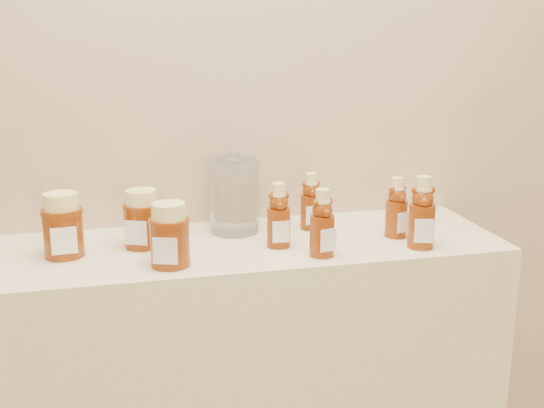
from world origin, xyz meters
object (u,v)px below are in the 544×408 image
object	(u,v)px
bear_bottle_back_left	(279,211)
glass_canister	(234,193)
honey_jar_left	(63,225)
bear_bottle_front_left	(322,218)

from	to	relation	value
bear_bottle_back_left	glass_canister	distance (m)	0.16
bear_bottle_back_left	honey_jar_left	world-z (taller)	bear_bottle_back_left
bear_bottle_front_left	bear_bottle_back_left	bearing A→B (deg)	119.74
honey_jar_left	bear_bottle_front_left	bearing A→B (deg)	-17.72
bear_bottle_front_left	glass_canister	world-z (taller)	glass_canister
bear_bottle_back_left	honey_jar_left	distance (m)	0.49
honey_jar_left	glass_canister	bearing A→B (deg)	8.42
honey_jar_left	glass_canister	xyz separation A→B (m)	(0.41, 0.09, 0.03)
glass_canister	bear_bottle_front_left	bearing A→B (deg)	-54.97
honey_jar_left	bear_bottle_back_left	bearing A→B (deg)	-9.94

